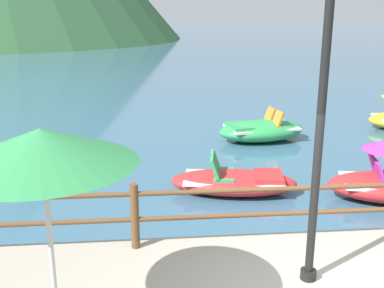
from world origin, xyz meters
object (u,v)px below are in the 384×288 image
object	(u,v)px
lamp_post	(326,54)
beach_umbrella	(42,150)
pedal_boat_2	(234,181)
pedal_boat_1	(261,130)

from	to	relation	value
lamp_post	beach_umbrella	world-z (taller)	lamp_post
lamp_post	pedal_boat_2	xyz separation A→B (m)	(-0.22, 3.85, -2.91)
beach_umbrella	pedal_boat_1	bearing A→B (deg)	64.52
pedal_boat_1	pedal_boat_2	bearing A→B (deg)	-111.10
lamp_post	pedal_boat_1	bearing A→B (deg)	80.55
beach_umbrella	pedal_boat_2	size ratio (longest dim) A/B	0.82
lamp_post	pedal_boat_1	world-z (taller)	lamp_post
lamp_post	beach_umbrella	xyz separation A→B (m)	(-2.86, -0.95, -0.72)
pedal_boat_2	lamp_post	bearing A→B (deg)	-86.76
beach_umbrella	pedal_boat_1	size ratio (longest dim) A/B	0.82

